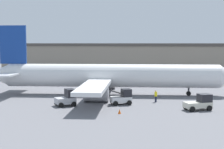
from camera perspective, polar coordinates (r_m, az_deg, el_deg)
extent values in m
plane|color=slate|center=(53.65, 0.00, -3.39)|extent=(400.00, 400.00, 0.00)
cube|color=gray|center=(89.01, 11.02, 2.31)|extent=(89.27, 17.95, 7.30)
cube|color=#47423D|center=(88.90, 11.07, 4.89)|extent=(89.27, 18.31, 0.70)
cylinder|color=silver|center=(53.28, 0.00, -0.19)|extent=(32.97, 8.09, 3.58)
cube|color=silver|center=(62.33, -0.87, 0.02)|extent=(5.35, 14.59, 0.50)
cube|color=silver|center=(44.70, -2.98, -2.06)|extent=(5.35, 14.59, 0.50)
cylinder|color=#ADADB2|center=(60.35, -1.05, -1.43)|extent=(3.59, 2.44, 1.99)
cylinder|color=#ADADB2|center=(46.98, -2.64, -3.34)|extent=(3.59, 2.44, 1.99)
cube|color=navy|center=(56.46, -16.13, 4.79)|extent=(4.22, 0.94, 6.02)
cube|color=silver|center=(60.35, -14.72, 0.62)|extent=(3.79, 4.70, 0.24)
cube|color=silver|center=(53.00, -17.50, -0.08)|extent=(3.79, 4.70, 0.24)
cylinder|color=#38383D|center=(53.96, 12.62, -2.82)|extent=(0.28, 0.28, 1.22)
cylinder|color=black|center=(53.99, 12.61, -3.09)|extent=(0.74, 0.44, 0.70)
cylinder|color=#38383D|center=(51.42, -2.03, -3.09)|extent=(0.28, 0.28, 1.22)
cylinder|color=black|center=(51.44, -2.02, -3.26)|extent=(0.94, 0.47, 0.90)
cylinder|color=#38383D|center=(56.00, -1.49, -2.40)|extent=(0.28, 0.28, 1.22)
cylinder|color=black|center=(56.02, -1.49, -2.56)|extent=(0.94, 0.47, 0.90)
cylinder|color=#1E2338|center=(47.43, 7.28, -4.10)|extent=(0.26, 0.26, 0.79)
cylinder|color=yellow|center=(47.33, 7.29, -3.25)|extent=(0.36, 0.36, 0.62)
sphere|color=tan|center=(47.26, 7.30, -2.74)|extent=(0.23, 0.23, 0.23)
cube|color=beige|center=(42.64, 14.05, -4.91)|extent=(3.57, 2.87, 0.66)
cube|color=black|center=(42.96, 15.12, -3.77)|extent=(1.90, 1.88, 0.95)
cylinder|color=black|center=(42.62, 15.87, -5.40)|extent=(0.71, 0.56, 0.66)
cylinder|color=black|center=(43.90, 14.83, -5.07)|extent=(0.71, 0.56, 0.66)
cylinder|color=black|center=(41.49, 13.19, -5.63)|extent=(0.71, 0.56, 0.66)
cylinder|color=black|center=(42.81, 12.21, -5.28)|extent=(0.71, 0.56, 0.66)
cube|color=silver|center=(45.16, 1.47, -4.16)|extent=(3.07, 2.58, 0.71)
cube|color=black|center=(45.24, 2.38, -3.04)|extent=(1.67, 1.77, 1.01)
cube|color=#333333|center=(44.89, 0.88, -2.98)|extent=(1.97, 1.71, 0.66)
cylinder|color=black|center=(44.75, 2.89, -4.71)|extent=(0.71, 0.54, 0.65)
cylinder|color=black|center=(46.21, 2.32, -4.39)|extent=(0.71, 0.54, 0.65)
cylinder|color=black|center=(44.24, 0.57, -4.82)|extent=(0.71, 0.54, 0.65)
cylinder|color=black|center=(45.72, 0.08, -4.49)|extent=(0.71, 0.54, 0.65)
cube|color=#B2B2B7|center=(44.50, -7.79, -4.32)|extent=(2.99, 2.90, 0.76)
cube|color=black|center=(44.59, -6.97, -3.08)|extent=(1.83, 1.89, 1.09)
cylinder|color=black|center=(44.05, -6.35, -4.90)|extent=(0.67, 0.63, 0.64)
cylinder|color=black|center=(45.66, -7.13, -4.55)|extent=(0.67, 0.63, 0.64)
cylinder|color=black|center=(43.48, -8.47, -5.06)|extent=(0.67, 0.63, 0.64)
cylinder|color=black|center=(45.11, -9.18, -4.70)|extent=(0.67, 0.63, 0.64)
cone|color=#EF590F|center=(39.37, 1.25, -6.16)|extent=(0.36, 0.36, 0.55)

